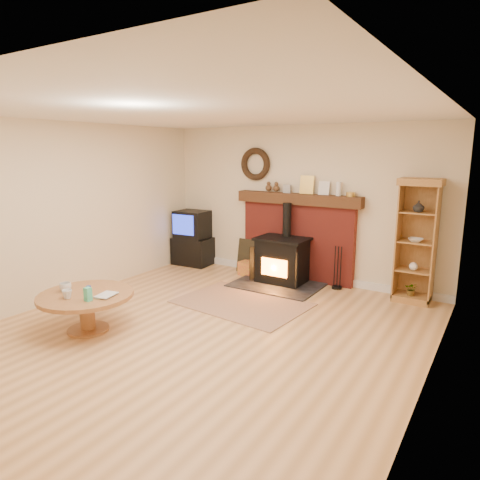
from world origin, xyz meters
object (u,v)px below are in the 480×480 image
Objects in this scene: wood_stove at (281,261)px; coffee_table at (86,301)px; curio_cabinet at (417,241)px; tv_unit at (193,239)px.

wood_stove is 3.21m from coffee_table.
wood_stove is 0.78× the size of curio_cabinet.
curio_cabinet is 1.58× the size of coffee_table.
tv_unit is 4.07m from curio_cabinet.
curio_cabinet is 4.59m from coffee_table.
coffee_table is at bearing -110.92° from wood_stove.
coffee_table is (-3.17, -3.28, -0.52)m from curio_cabinet.
tv_unit reaches higher than coffee_table.
tv_unit is (-2.03, 0.19, 0.12)m from wood_stove.
wood_stove is 2.11m from curio_cabinet.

